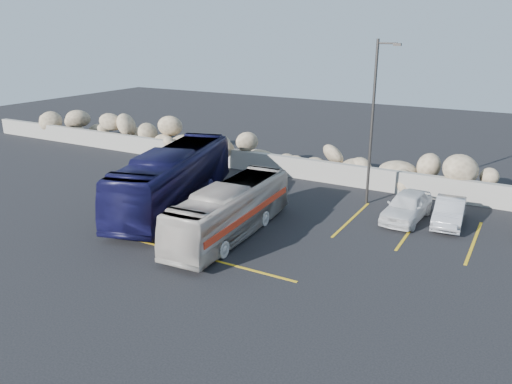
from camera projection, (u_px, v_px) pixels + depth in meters
The scene contains 9 objects.
ground at pixel (222, 265), 18.62m from camera, with size 90.00×90.00×0.00m, color black.
seawall at pixel (338, 173), 28.36m from camera, with size 60.00×0.40×1.20m, color gray.
riprap_pile at pixel (346, 157), 29.13m from camera, with size 54.00×2.80×2.60m, color #89755A, non-canonical shape.
parking_lines at pixel (387, 238), 21.04m from camera, with size 18.16×9.36×0.01m.
lamppost at pixel (373, 119), 23.95m from camera, with size 1.14×0.18×8.00m.
vintage_bus at pixel (231, 210), 21.07m from camera, with size 1.89×8.07×2.25m, color beige.
tour_coach at pixel (174, 178), 24.53m from camera, with size 2.43×10.39×2.89m, color #111036.
car_a at pixel (407, 206), 22.93m from camera, with size 1.56×3.88×1.32m, color silver.
car_b at pixel (449, 212), 22.45m from camera, with size 1.23×3.53×1.16m, color #B2B2B7.
Camera 1 is at (9.43, -14.03, 8.37)m, focal length 35.00 mm.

